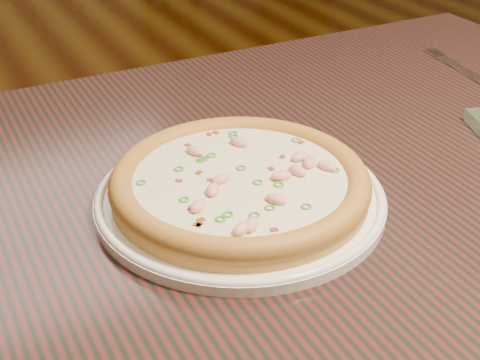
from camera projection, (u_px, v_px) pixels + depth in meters
name	position (u px, v px, depth m)	size (l,w,h in m)	color
ground	(228.00, 259.00, 1.89)	(9.00, 9.00, 0.00)	black
hero_table	(302.00, 224.00, 0.90)	(1.20, 0.80, 0.75)	black
plate	(240.00, 196.00, 0.76)	(0.33, 0.33, 0.02)	white
pizza	(240.00, 182.00, 0.75)	(0.29, 0.29, 0.03)	#C19544
fork	(458.00, 67.00, 1.12)	(0.04, 0.18, 0.00)	silver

